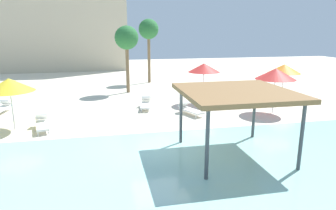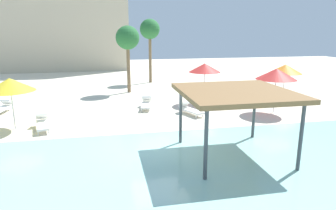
% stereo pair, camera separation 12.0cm
% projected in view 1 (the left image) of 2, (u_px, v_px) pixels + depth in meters
% --- Properties ---
extents(ground_plane, '(80.00, 80.00, 0.00)m').
position_uv_depth(ground_plane, '(159.00, 144.00, 13.78)').
color(ground_plane, beige).
extents(lagoon_water, '(44.00, 13.50, 0.04)m').
position_uv_depth(lagoon_water, '(191.00, 208.00, 8.79)').
color(lagoon_water, '#99D1C6').
rests_on(lagoon_water, ground).
extents(shade_pavilion, '(4.28, 4.28, 2.76)m').
position_uv_depth(shade_pavilion, '(236.00, 94.00, 11.90)').
color(shade_pavilion, '#42474C').
rests_on(shade_pavilion, ground).
extents(beach_umbrella_red_1, '(2.19, 2.19, 2.83)m').
position_uv_depth(beach_umbrella_red_1, '(204.00, 68.00, 20.76)').
color(beach_umbrella_red_1, silver).
rests_on(beach_umbrella_red_1, ground).
extents(beach_umbrella_yellow_2, '(2.43, 2.43, 2.70)m').
position_uv_depth(beach_umbrella_yellow_2, '(9.00, 85.00, 15.19)').
color(beach_umbrella_yellow_2, silver).
rests_on(beach_umbrella_yellow_2, ground).
extents(beach_umbrella_orange_3, '(2.41, 2.41, 2.60)m').
position_uv_depth(beach_umbrella_orange_3, '(284.00, 69.00, 22.26)').
color(beach_umbrella_orange_3, silver).
rests_on(beach_umbrella_orange_3, ground).
extents(beach_umbrella_red_4, '(2.44, 2.44, 2.79)m').
position_uv_depth(beach_umbrella_red_4, '(276.00, 74.00, 18.38)').
color(beach_umbrella_red_4, silver).
rests_on(beach_umbrella_red_4, ground).
extents(lounge_chair_0, '(0.95, 1.98, 0.74)m').
position_uv_depth(lounge_chair_0, '(146.00, 104.00, 19.89)').
color(lounge_chair_0, white).
rests_on(lounge_chair_0, ground).
extents(lounge_chair_1, '(1.30, 1.98, 0.74)m').
position_uv_depth(lounge_chair_1, '(190.00, 109.00, 18.53)').
color(lounge_chair_1, white).
rests_on(lounge_chair_1, ground).
extents(lounge_chair_2, '(0.99, 1.98, 0.74)m').
position_uv_depth(lounge_chair_2, '(42.00, 123.00, 15.68)').
color(lounge_chair_2, white).
rests_on(lounge_chair_2, ground).
extents(lounge_chair_3, '(0.93, 1.97, 0.74)m').
position_uv_depth(lounge_chair_3, '(1.00, 108.00, 18.84)').
color(lounge_chair_3, white).
rests_on(lounge_chair_3, ground).
extents(palm_tree_0, '(1.90, 1.90, 6.08)m').
position_uv_depth(palm_tree_0, '(149.00, 31.00, 28.65)').
color(palm_tree_0, brown).
rests_on(palm_tree_0, ground).
extents(palm_tree_1, '(1.90, 1.90, 5.40)m').
position_uv_depth(palm_tree_1, '(127.00, 39.00, 24.07)').
color(palm_tree_1, brown).
rests_on(palm_tree_1, ground).
extents(hotel_block_0, '(16.47, 9.59, 14.80)m').
position_uv_depth(hotel_block_0, '(61.00, 11.00, 39.61)').
color(hotel_block_0, beige).
rests_on(hotel_block_0, ground).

